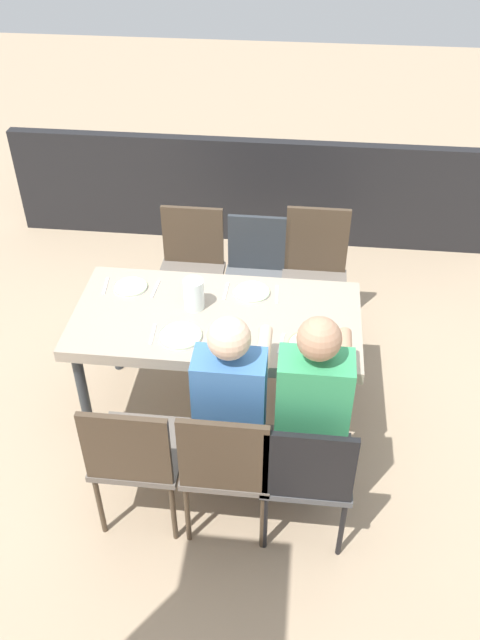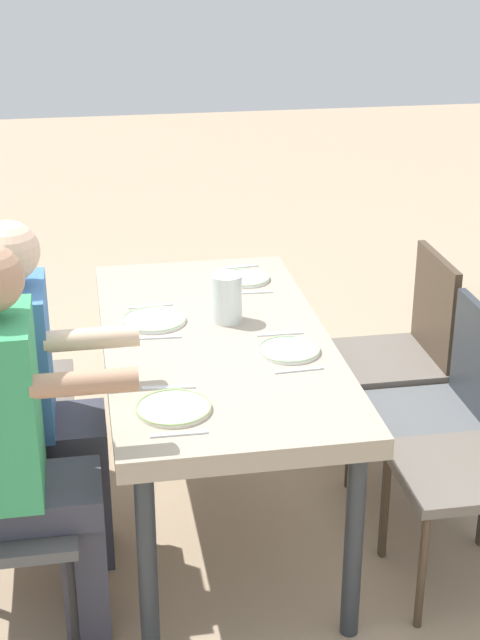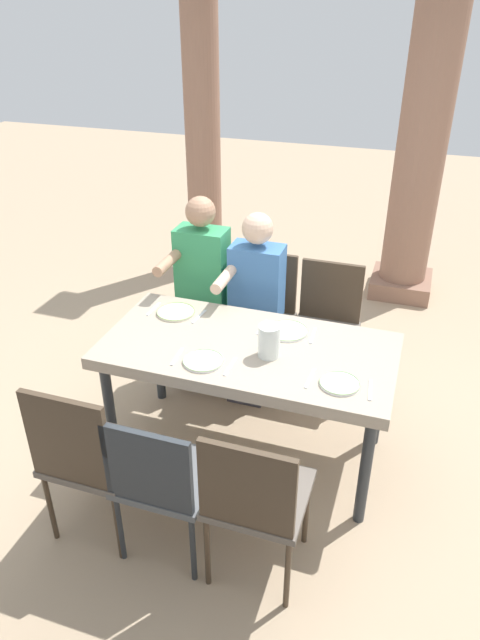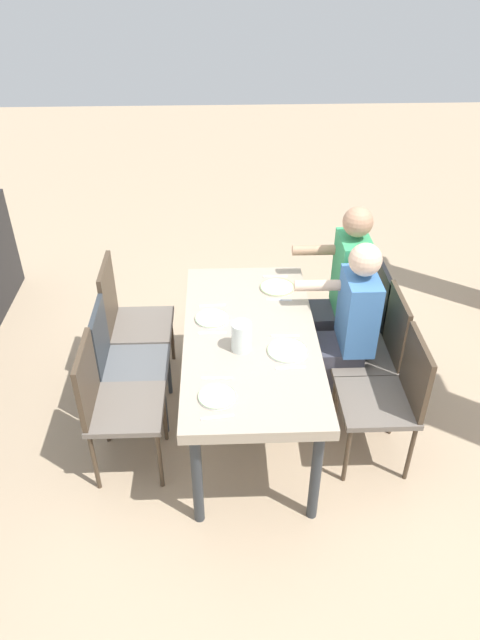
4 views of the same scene
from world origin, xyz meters
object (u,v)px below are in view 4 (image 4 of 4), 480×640
Objects in this scene: chair_east_north at (391,394)px; water_pitcher at (241,338)px; plate_1 at (212,318)px; plate_3 at (217,396)px; diner_woman_green at (340,291)px; plate_2 at (288,350)px; chair_east_south at (111,401)px; plate_0 at (277,287)px; diner_man_white at (345,328)px; chair_west_north at (361,315)px; chair_mid_north at (374,347)px; chair_mid_south at (122,356)px; chair_west_south at (128,316)px; dining_table at (250,345)px.

water_pitcher is (-0.16, -0.88, 0.32)m from chair_east_north.
plate_3 is at bearing 2.12° from plate_1.
diner_woman_green is 0.85m from plate_2.
chair_east_south is 1.34m from plate_0.
diner_man_white is at bearing 89.06° from plate_1.
diner_woman_green is (-0.00, -0.17, 0.20)m from chair_west_north.
chair_mid_north is at bearing 179.81° from chair_east_north.
chair_east_north reaches higher than plate_1.
plate_0 is at bearing 128.44° from chair_east_south.
chair_mid_south is at bearing -111.06° from water_pitcher.
chair_west_south is 1.28m from plate_3.
plate_0 is (-0.82, -0.61, 0.25)m from chair_east_north.
water_pitcher is at bearing 160.66° from plate_3.
chair_east_north is (0.84, 0.00, 0.02)m from chair_west_north.
chair_mid_north is at bearing 89.08° from plate_1.
plate_3 is at bearing 29.79° from chair_west_south.
plate_0 is (-0.82, 1.03, 0.24)m from chair_east_south.
dining_table is at bearing -79.11° from chair_mid_north.
water_pitcher reaches higher than chair_mid_south.
chair_mid_south is at bearing -70.36° from plate_0.
chair_west_north is at bearing 109.59° from plate_1.
chair_east_south is (0.45, -1.65, 0.00)m from chair_mid_north.
chair_mid_south is (-0.16, -0.82, -0.19)m from dining_table.
chair_west_south is 3.97× the size of plate_2.
plate_0 is at bearing 88.72° from chair_west_south.
chair_west_north is at bearing 117.14° from chair_east_south.
water_pitcher is at bearing 48.30° from chair_west_south.
water_pitcher is (0.30, -0.68, 0.16)m from diner_man_white.
diner_woman_green is 0.96m from plate_1.
dining_table is 1.78× the size of chair_mid_north.
diner_man_white is at bearing -27.84° from chair_west_north.
chair_west_south is 1.05× the size of chair_mid_north.
chair_east_south is (0.84, -1.64, 0.02)m from chair_west_north.
plate_1 is at bearing -177.88° from plate_3.
plate_2 is (0.34, 0.44, -0.00)m from plate_1.
chair_east_north reaches higher than plate_0.
plate_0 and plate_3 have the same top height.
chair_east_north is 0.67× the size of diner_woman_green.
plate_2 is (0.33, -0.41, 0.09)m from diner_man_white.
diner_man_white is 5.86× the size of plate_1.
plate_1 is at bearing 91.64° from chair_mid_south.
plate_2 is (0.17, 0.21, 0.08)m from dining_table.
diner_woman_green is (-0.39, -0.17, 0.19)m from chair_mid_north.
plate_2 is at bearing 51.87° from plate_1.
chair_mid_south is 0.95× the size of chair_east_south.
chair_west_south is at bearing -91.28° from plate_0.
chair_west_south reaches higher than chair_east_north.
chair_east_north is at bearing 62.95° from chair_west_south.
chair_mid_south reaches higher than dining_table.
diner_man_white is 5.45× the size of plate_0.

